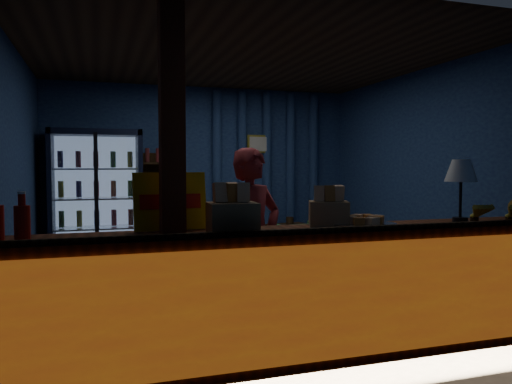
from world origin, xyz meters
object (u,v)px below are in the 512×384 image
at_px(green_chair, 298,243).
at_px(table_lamp, 461,173).
at_px(shopkeeper, 252,241).
at_px(pastry_tray, 363,223).

xyz_separation_m(green_chair, table_lamp, (0.11, -3.22, 1.05)).
distance_m(shopkeeper, green_chair, 3.04).
relative_size(shopkeeper, table_lamp, 3.04).
height_order(green_chair, table_lamp, table_lamp).
bearing_deg(shopkeeper, table_lamp, -43.02).
xyz_separation_m(green_chair, pastry_tray, (-0.80, -3.24, 0.67)).
distance_m(green_chair, pastry_tray, 3.41).
distance_m(green_chair, table_lamp, 3.39).
xyz_separation_m(pastry_tray, table_lamp, (0.91, 0.02, 0.37)).
bearing_deg(table_lamp, shopkeeper, 159.17).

